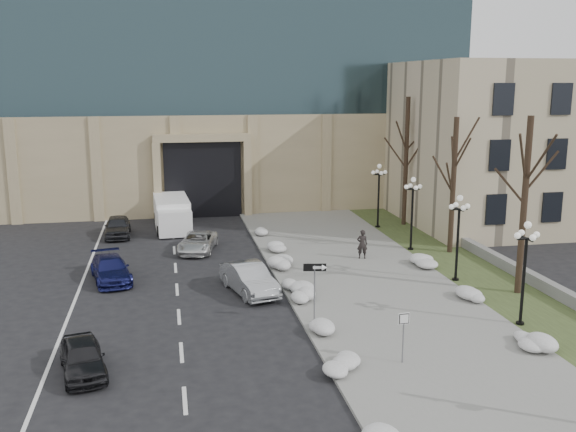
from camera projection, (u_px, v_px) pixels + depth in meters
name	position (u px, v px, depth m)	size (l,w,h in m)	color
ground	(387.00, 412.00, 21.06)	(160.00, 160.00, 0.00)	black
sidewalk	(362.00, 278.00, 35.14)	(9.00, 40.00, 0.12)	gray
curb	(281.00, 282.00, 34.31)	(0.30, 40.00, 0.14)	gray
grass_strip	(472.00, 271.00, 36.34)	(4.00, 40.00, 0.10)	#354221
stone_wall	(487.00, 255.00, 38.57)	(0.50, 30.00, 0.70)	gray
classical_building	(535.00, 140.00, 50.75)	(22.00, 18.12, 12.00)	#C2B092
car_a	(83.00, 357.00, 23.67)	(1.51, 3.75, 1.28)	black
car_b	(249.00, 279.00, 32.63)	(1.61, 4.63, 1.52)	#A2A6AA
car_c	(111.00, 269.00, 34.63)	(1.84, 4.52, 1.31)	navy
car_d	(198.00, 242.00, 40.66)	(2.03, 4.40, 1.22)	silver
car_e	(118.00, 226.00, 44.49)	(1.69, 4.19, 1.43)	#2A2B2F
pedestrian	(362.00, 244.00, 38.54)	(0.65, 0.42, 1.77)	black
box_truck	(172.00, 214.00, 46.90)	(2.75, 6.97, 2.17)	white
one_way_sign	(319.00, 275.00, 28.07)	(1.05, 0.36, 2.82)	slate
keep_sign	(404.00, 327.00, 24.14)	(0.46, 0.07, 2.12)	slate
snow_clump_b	(343.00, 366.00, 23.75)	(1.10, 1.60, 0.36)	silver
snow_clump_c	(324.00, 328.00, 27.35)	(1.10, 1.60, 0.36)	silver
snow_clump_d	(299.00, 296.00, 31.40)	(1.10, 1.60, 0.36)	silver
snow_clump_e	(280.00, 265.00, 36.71)	(1.10, 1.60, 0.36)	silver
snow_clump_f	(273.00, 249.00, 40.24)	(1.10, 1.60, 0.36)	silver
snow_clump_g	(261.00, 233.00, 44.40)	(1.10, 1.60, 0.36)	silver
snow_clump_h	(537.00, 345.00, 25.60)	(1.10, 1.60, 0.36)	silver
snow_clump_i	(466.00, 296.00, 31.42)	(1.10, 1.60, 0.36)	silver
snow_clump_j	(425.00, 262.00, 37.19)	(1.10, 1.60, 0.36)	silver
snow_clump_k	(532.00, 337.00, 26.37)	(1.10, 1.60, 0.36)	silver
snow_clump_l	(297.00, 288.00, 32.67)	(1.10, 1.60, 0.36)	silver
lamppost_a	(525.00, 259.00, 27.72)	(1.18, 1.18, 4.76)	black
lamppost_b	(458.00, 226.00, 33.96)	(1.18, 1.18, 4.76)	black
lamppost_c	(412.00, 204.00, 40.20)	(1.18, 1.18, 4.76)	black
lamppost_d	(379.00, 187.00, 46.45)	(1.18, 1.18, 4.76)	black
tree_near	(526.00, 181.00, 31.39)	(3.20, 3.20, 9.00)	black
tree_mid	(454.00, 166.00, 39.14)	(3.20, 3.20, 8.50)	black
tree_far	(407.00, 143.00, 46.69)	(3.20, 3.20, 9.50)	black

